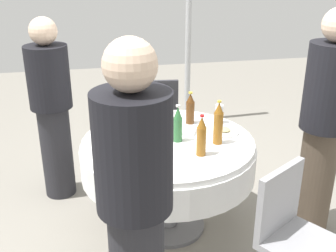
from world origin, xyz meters
TOP-DOWN VIEW (x-y plane):
  - ground_plane at (0.00, 0.00)m, footprint 10.00×10.00m
  - dining_table at (0.00, 0.00)m, footprint 1.26×1.26m
  - bottle_brown_left at (0.08, 0.04)m, footprint 0.07×0.07m
  - bottle_amber_inner at (0.22, 0.18)m, footprint 0.07×0.07m
  - bottle_green_east at (-0.04, -0.06)m, footprint 0.06×0.06m
  - bottle_amber_outer at (-0.13, -0.33)m, footprint 0.07×0.07m
  - bottle_brown_mid at (0.27, -0.23)m, footprint 0.07×0.07m
  - bottle_brown_front at (-0.14, 0.25)m, footprint 0.06×0.06m
  - bottle_amber_west at (-0.28, -0.16)m, footprint 0.06×0.06m
  - wine_glass_outer at (0.23, -0.45)m, footprint 0.06×0.06m
  - wine_glass_mid at (-0.41, 0.21)m, footprint 0.06×0.06m
  - plate_far at (0.04, -0.43)m, footprint 0.22×0.22m
  - plate_near at (0.41, -0.00)m, footprint 0.21×0.21m
  - knife_inner at (-0.11, 0.07)m, footprint 0.17×0.09m
  - folded_napkin at (0.11, -0.16)m, footprint 0.18×0.18m
  - person_left at (-1.06, 0.37)m, footprint 0.34×0.34m
  - person_inner at (-0.24, -1.06)m, footprint 0.34×0.34m
  - person_east at (0.68, 0.83)m, footprint 0.34×0.34m
  - chair_front at (1.14, -0.12)m, footprint 0.44×0.44m
  - chair_west at (-0.87, -0.54)m, footprint 0.55×0.55m
  - tent_pole_main at (2.11, -0.68)m, footprint 0.07×0.07m

SIDE VIEW (x-z plane):
  - ground_plane at x=0.00m, z-range 0.00..0.00m
  - chair_front at x=1.14m, z-range 0.08..0.95m
  - chair_west at x=-0.87m, z-range 0.08..0.95m
  - dining_table at x=0.00m, z-range 0.22..0.96m
  - knife_inner at x=-0.11m, z-range 0.74..0.74m
  - plate_far at x=0.04m, z-range 0.73..0.77m
  - plate_near at x=0.41m, z-range 0.73..0.77m
  - folded_napkin at x=0.11m, z-range 0.74..0.76m
  - person_east at x=0.68m, z-range 0.03..1.56m
  - wine_glass_mid at x=-0.41m, z-range 0.77..0.91m
  - wine_glass_outer at x=0.23m, z-range 0.77..0.92m
  - bottle_brown_mid at x=0.27m, z-range 0.73..0.99m
  - bottle_brown_left at x=0.08m, z-range 0.73..1.00m
  - bottle_green_east at x=-0.04m, z-range 0.73..1.00m
  - bottle_brown_front at x=-0.14m, z-range 0.73..1.01m
  - bottle_amber_west at x=-0.28m, z-range 0.73..1.01m
  - person_inner at x=-0.24m, z-range 0.04..1.71m
  - bottle_amber_inner at x=0.22m, z-range 0.73..1.02m
  - person_left at x=-1.06m, z-range 0.04..1.72m
  - bottle_amber_outer at x=-0.13m, z-range 0.73..1.04m
  - tent_pole_main at x=2.11m, z-range 0.00..2.59m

